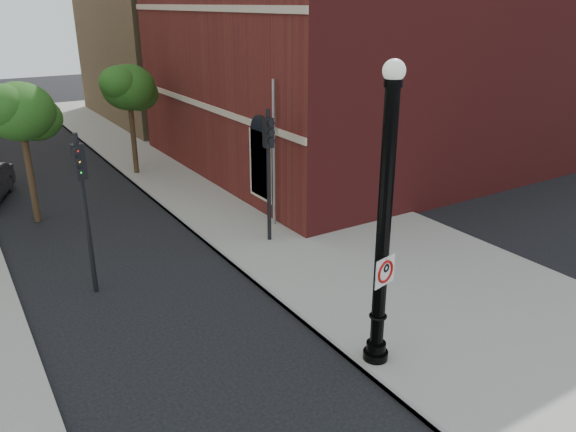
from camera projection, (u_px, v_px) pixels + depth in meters
ground at (268, 385)px, 12.07m from camera, size 120.00×120.00×0.00m
sidewalk_right at (272, 202)px, 22.95m from camera, size 8.00×60.00×0.12m
curb_edge at (181, 221)px, 20.98m from camera, size 0.10×60.00×0.14m
brick_wall_building at (398, 33)px, 28.87m from camera, size 22.30×16.30×12.50m
bg_building_tan_b at (250, 13)px, 41.27m from camera, size 22.00×14.00×14.00m
lamppost at (383, 237)px, 11.72m from camera, size 0.57×0.57×6.73m
no_parking_sign at (385, 271)px, 11.82m from camera, size 0.64×0.18×0.65m
traffic_signal_left at (82, 188)px, 14.89m from camera, size 0.35×0.40×4.58m
traffic_signal_right at (269, 155)px, 18.14m from camera, size 0.30×0.38×4.58m
utility_pole at (274, 156)px, 19.66m from camera, size 0.11×0.11×5.32m
street_tree_a at (21, 113)px, 19.73m from camera, size 2.86×2.59×5.16m
street_tree_c at (129, 88)px, 25.42m from camera, size 2.86×2.58×5.15m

